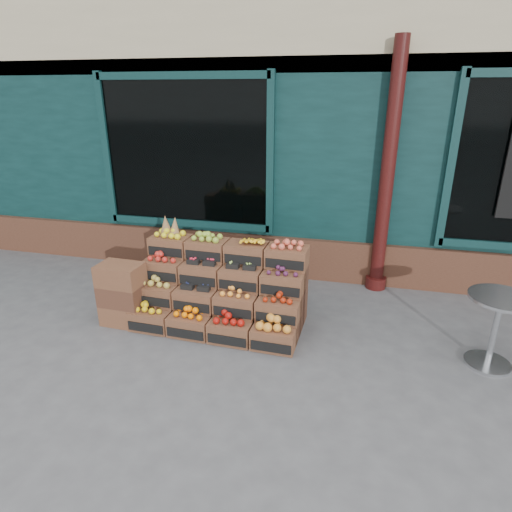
# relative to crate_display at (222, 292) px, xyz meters

# --- Properties ---
(ground) EXTENTS (60.00, 60.00, 0.00)m
(ground) POSITION_rel_crate_display_xyz_m (0.61, -0.66, -0.37)
(ground) COLOR #4E4E51
(ground) RESTS_ON ground
(shop_facade) EXTENTS (12.00, 6.24, 4.80)m
(shop_facade) POSITION_rel_crate_display_xyz_m (0.61, 4.45, 2.03)
(shop_facade) COLOR #0C2B2B
(shop_facade) RESTS_ON ground
(crate_display) EXTENTS (1.95, 1.00, 1.20)m
(crate_display) POSITION_rel_crate_display_xyz_m (0.00, 0.00, 0.00)
(crate_display) COLOR brown
(crate_display) RESTS_ON ground
(spare_crates) EXTENTS (0.51, 0.36, 0.74)m
(spare_crates) POSITION_rel_crate_display_xyz_m (-1.11, -0.32, 0.00)
(spare_crates) COLOR brown
(spare_crates) RESTS_ON ground
(bistro_table) EXTENTS (0.61, 0.61, 0.76)m
(bistro_table) POSITION_rel_crate_display_xyz_m (2.88, -0.22, 0.10)
(bistro_table) COLOR #ACAEB3
(bistro_table) RESTS_ON ground
(shopkeeper) EXTENTS (0.76, 0.58, 1.85)m
(shopkeeper) POSITION_rel_crate_display_xyz_m (-1.04, 1.95, 0.55)
(shopkeeper) COLOR #1C652E
(shopkeeper) RESTS_ON ground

